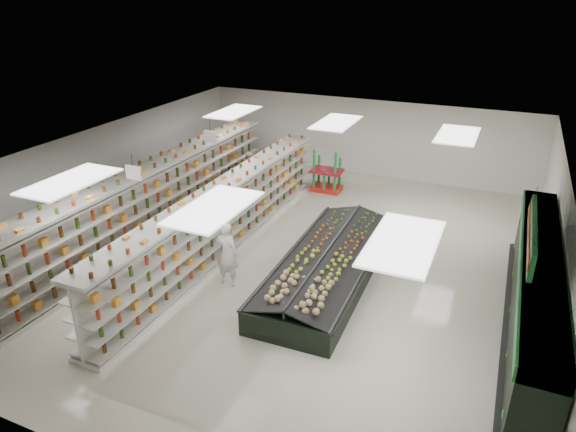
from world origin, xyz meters
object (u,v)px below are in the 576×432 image
at_px(soda_endcap, 327,173).
at_px(shopper_background, 251,172).
at_px(produce_island, 328,264).
at_px(gondola_left, 146,207).
at_px(gondola_center, 224,220).
at_px(shopper_main, 227,254).

height_order(soda_endcap, shopper_background, shopper_background).
height_order(produce_island, soda_endcap, soda_endcap).
height_order(gondola_left, produce_island, gondola_left).
xyz_separation_m(gondola_center, soda_endcap, (1.24, 5.84, -0.20)).
bearing_deg(soda_endcap, shopper_background, -153.72).
relative_size(produce_island, soda_endcap, 4.22).
bearing_deg(shopper_main, soda_endcap, -88.74).
bearing_deg(shopper_main, shopper_background, -65.92).
height_order(gondola_center, produce_island, gondola_center).
bearing_deg(produce_island, gondola_center, 173.32).
distance_m(gondola_center, soda_endcap, 5.97).
height_order(gondola_center, shopper_background, gondola_center).
bearing_deg(shopper_main, gondola_center, -55.42).
bearing_deg(produce_island, shopper_background, 135.04).
relative_size(gondola_left, shopper_background, 8.28).
bearing_deg(shopper_main, gondola_left, -19.11).
xyz_separation_m(gondola_left, gondola_center, (2.60, 0.34, -0.12)).
distance_m(gondola_left, gondola_center, 2.62).
distance_m(gondola_left, shopper_main, 4.01).
bearing_deg(produce_island, gondola_left, 179.31).
height_order(gondola_left, soda_endcap, gondola_left).
bearing_deg(gondola_center, produce_island, -6.55).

